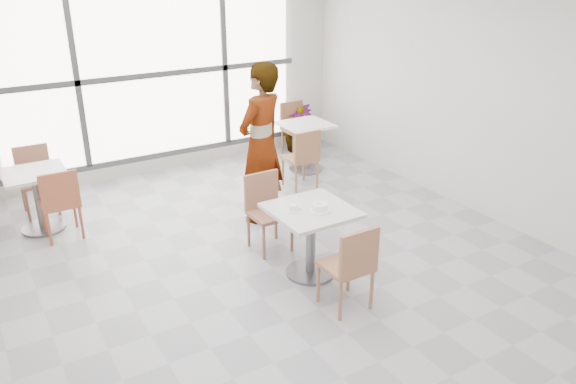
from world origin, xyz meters
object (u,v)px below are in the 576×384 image
bg_table_right (306,140)px  chair_far (266,206)px  bg_chair_left_far (35,175)px  bg_chair_right_far (295,125)px  chair_near (351,263)px  bg_chair_left_near (60,200)px  person (261,144)px  bg_chair_right_near (303,155)px  plant_right (298,127)px  coffee_cup (293,208)px  oatmeal_bowl (320,207)px  bg_table_left (37,192)px  main_table (311,229)px

bg_table_right → chair_far: bearing=-133.0°
bg_chair_left_far → bg_chair_right_far: (4.06, 0.24, 0.00)m
chair_near → bg_chair_left_near: size_ratio=1.00×
person → bg_chair_left_far: size_ratio=2.27×
chair_far → bg_chair_right_near: same height
bg_chair_right_near → chair_near: bearing=65.9°
bg_chair_left_far → person: bearing=-35.2°
plant_right → coffee_cup: bearing=-122.7°
chair_near → plant_right: 4.70m
oatmeal_bowl → bg_chair_left_far: (-2.20, 3.23, -0.29)m
person → bg_chair_right_near: (0.97, 0.56, -0.49)m
coffee_cup → bg_table_left: size_ratio=0.21×
bg_chair_right_near → bg_chair_right_far: (0.70, 1.36, 0.00)m
oatmeal_bowl → bg_chair_left_far: bg_chair_left_far is taller
chair_near → bg_table_left: (-2.19, 3.30, -0.01)m
bg_table_right → bg_chair_right_near: bearing=-125.8°
bg_table_left → oatmeal_bowl: bearing=-49.5°
bg_table_left → bg_chair_right_far: bearing=11.2°
bg_chair_left_far → bg_chair_right_near: bearing=-18.5°
bg_chair_left_far → chair_near: bearing=-61.3°
bg_table_left → bg_table_right: bearing=0.9°
bg_table_left → bg_table_right: (3.86, 0.06, 0.00)m
main_table → bg_chair_left_far: 3.81m
chair_near → person: bearing=-96.9°
bg_table_left → bg_chair_left_near: size_ratio=0.86×
person → oatmeal_bowl: bearing=58.5°
bg_table_right → chair_near: bearing=-116.5°
coffee_cup → bg_chair_right_far: (2.08, 3.33, -0.28)m
bg_chair_right_near → bg_table_right: bearing=-125.8°
person → bg_chair_left_near: size_ratio=2.27×
chair_far → bg_chair_left_near: size_ratio=1.00×
oatmeal_bowl → person: bearing=83.2°
bg_table_right → bg_chair_right_far: bg_chair_right_far is taller
main_table → bg_table_right: (1.63, 2.62, -0.04)m
person → bg_table_left: (-2.45, 1.11, -0.50)m
oatmeal_bowl → bg_chair_left_far: 3.92m
person → bg_table_right: person is taller
bg_chair_left_near → plant_right: bearing=-161.9°
oatmeal_bowl → bg_table_right: 3.16m
oatmeal_bowl → bg_chair_right_far: bg_chair_right_far is taller
person → bg_table_left: size_ratio=2.63×
chair_near → plant_right: chair_near is taller
chair_near → coffee_cup: size_ratio=5.47×
main_table → bg_chair_right_far: bearing=60.7°
bg_chair_left_near → plant_right: 4.28m
bg_chair_left_near → person: bearing=163.0°
main_table → bg_chair_left_near: (-2.05, 2.15, -0.02)m
main_table → oatmeal_bowl: 0.29m
oatmeal_bowl → bg_table_left: bearing=130.5°
bg_chair_left_far → plant_right: bg_chair_left_far is taller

